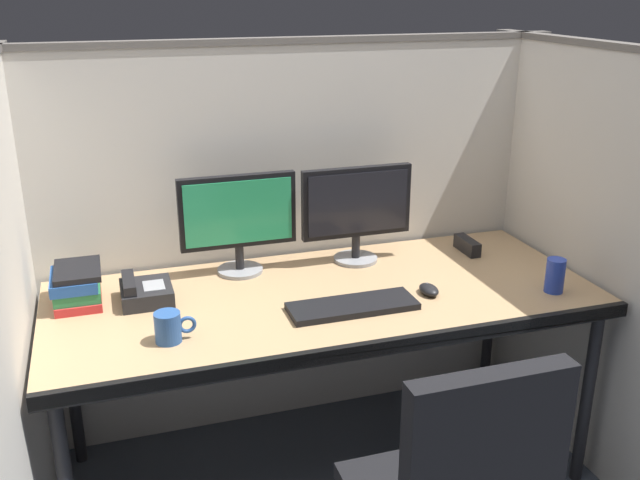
# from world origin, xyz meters

# --- Properties ---
(cubicle_partition_rear) EXTENTS (2.21, 0.06, 1.57)m
(cubicle_partition_rear) POSITION_xyz_m (0.00, 0.74, 0.79)
(cubicle_partition_rear) COLOR beige
(cubicle_partition_rear) RESTS_ON ground
(cubicle_partition_left) EXTENTS (0.06, 1.41, 1.57)m
(cubicle_partition_left) POSITION_xyz_m (-0.99, 0.20, 0.79)
(cubicle_partition_left) COLOR beige
(cubicle_partition_left) RESTS_ON ground
(cubicle_partition_right) EXTENTS (0.06, 1.41, 1.57)m
(cubicle_partition_right) POSITION_xyz_m (0.99, 0.20, 0.79)
(cubicle_partition_right) COLOR beige
(cubicle_partition_right) RESTS_ON ground
(desk) EXTENTS (1.90, 0.80, 0.74)m
(desk) POSITION_xyz_m (0.00, 0.29, 0.69)
(desk) COLOR tan
(desk) RESTS_ON ground
(monitor_left) EXTENTS (0.43, 0.17, 0.37)m
(monitor_left) POSITION_xyz_m (-0.24, 0.58, 0.96)
(monitor_left) COLOR gray
(monitor_left) RESTS_ON desk
(monitor_right) EXTENTS (0.43, 0.17, 0.37)m
(monitor_right) POSITION_xyz_m (0.21, 0.55, 0.96)
(monitor_right) COLOR gray
(monitor_right) RESTS_ON desk
(keyboard_main) EXTENTS (0.43, 0.15, 0.02)m
(keyboard_main) POSITION_xyz_m (0.05, 0.15, 0.75)
(keyboard_main) COLOR black
(keyboard_main) RESTS_ON desk
(computer_mouse) EXTENTS (0.06, 0.10, 0.04)m
(computer_mouse) POSITION_xyz_m (0.34, 0.18, 0.76)
(computer_mouse) COLOR black
(computer_mouse) RESTS_ON desk
(soda_can) EXTENTS (0.07, 0.07, 0.12)m
(soda_can) POSITION_xyz_m (0.77, 0.07, 0.80)
(soda_can) COLOR #263FB2
(soda_can) RESTS_ON desk
(book_stack) EXTENTS (0.16, 0.22, 0.12)m
(book_stack) POSITION_xyz_m (-0.82, 0.48, 0.80)
(book_stack) COLOR #B22626
(book_stack) RESTS_ON desk
(red_stapler) EXTENTS (0.04, 0.15, 0.06)m
(red_stapler) POSITION_xyz_m (0.67, 0.51, 0.77)
(red_stapler) COLOR black
(red_stapler) RESTS_ON desk
(desk_phone) EXTENTS (0.17, 0.19, 0.09)m
(desk_phone) POSITION_xyz_m (-0.60, 0.42, 0.77)
(desk_phone) COLOR black
(desk_phone) RESTS_ON desk
(coffee_mug) EXTENTS (0.13, 0.08, 0.09)m
(coffee_mug) POSITION_xyz_m (-0.55, 0.11, 0.79)
(coffee_mug) COLOR #264C8C
(coffee_mug) RESTS_ON desk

